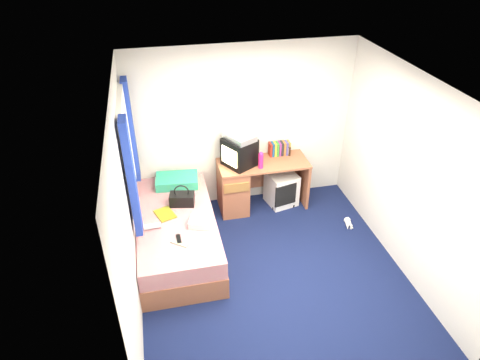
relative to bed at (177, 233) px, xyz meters
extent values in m
plane|color=#0C1438|center=(1.10, -0.70, -0.27)|extent=(3.40, 3.40, 0.00)
plane|color=white|center=(1.10, -0.70, 2.13)|extent=(3.40, 3.40, 0.00)
plane|color=silver|center=(1.10, 1.00, 0.93)|extent=(3.20, 0.00, 3.20)
plane|color=silver|center=(1.10, -2.40, 0.93)|extent=(3.20, 0.00, 3.20)
plane|color=silver|center=(-0.50, -0.70, 0.93)|extent=(0.00, 3.40, 3.40)
plane|color=silver|center=(2.70, -0.70, 0.93)|extent=(0.00, 3.40, 3.40)
cube|color=#A36143|center=(0.00, 0.00, -0.12)|extent=(1.00, 2.00, 0.30)
cube|color=olive|center=(0.50, -0.40, -0.11)|extent=(0.02, 0.70, 0.18)
cube|color=silver|center=(0.00, 0.00, 0.15)|extent=(0.98, 1.98, 0.24)
cube|color=teal|center=(0.10, 0.73, 0.34)|extent=(0.62, 0.43, 0.13)
cube|color=#A36143|center=(1.34, 0.72, 0.47)|extent=(1.30, 0.55, 0.03)
cube|color=#A36143|center=(0.89, 0.72, 0.09)|extent=(0.40, 0.52, 0.72)
cube|color=#A36143|center=(1.97, 0.72, 0.09)|extent=(0.04, 0.52, 0.72)
cube|color=#A36143|center=(1.59, 0.97, 0.18)|extent=(0.78, 0.03, 0.55)
cube|color=white|center=(1.65, 0.72, -0.01)|extent=(0.49, 0.49, 0.51)
cube|color=black|center=(1.00, 0.74, 0.68)|extent=(0.53, 0.54, 0.40)
cube|color=beige|center=(0.84, 0.65, 0.68)|extent=(0.17, 0.27, 0.25)
cube|color=silver|center=(1.00, 0.74, 0.92)|extent=(0.46, 0.51, 0.08)
cube|color=maroon|center=(1.49, 0.90, 0.58)|extent=(0.03, 0.13, 0.20)
cube|color=navy|center=(1.53, 0.90, 0.58)|extent=(0.03, 0.13, 0.20)
cube|color=gold|center=(1.56, 0.90, 0.58)|extent=(0.03, 0.13, 0.20)
cube|color=#337F33|center=(1.60, 0.90, 0.58)|extent=(0.03, 0.13, 0.20)
cube|color=#7F337F|center=(1.63, 0.90, 0.58)|extent=(0.03, 0.13, 0.20)
cube|color=#262626|center=(1.67, 0.90, 0.58)|extent=(0.03, 0.13, 0.20)
cube|color=#B26633|center=(1.70, 0.90, 0.58)|extent=(0.03, 0.13, 0.20)
cube|color=#4C4C99|center=(1.74, 0.90, 0.58)|extent=(0.03, 0.13, 0.20)
cube|color=olive|center=(1.77, 0.90, 0.58)|extent=(0.03, 0.13, 0.20)
cube|color=black|center=(1.76, 0.88, 0.55)|extent=(0.05, 0.12, 0.14)
cylinder|color=#EE2172|center=(1.27, 0.59, 0.59)|extent=(0.08, 0.08, 0.22)
cylinder|color=white|center=(1.26, 0.74, 0.57)|extent=(0.06, 0.06, 0.18)
cube|color=black|center=(0.12, 0.24, 0.35)|extent=(0.35, 0.24, 0.16)
torus|color=black|center=(0.12, 0.24, 0.47)|extent=(0.19, 0.06, 0.20)
cube|color=silver|center=(0.29, -0.24, 0.32)|extent=(0.32, 0.30, 0.09)
cube|color=yellow|center=(-0.12, 0.06, 0.28)|extent=(0.29, 0.34, 0.01)
cylinder|color=silver|center=(-0.29, -0.19, 0.31)|extent=(0.20, 0.08, 0.07)
cube|color=gold|center=(0.00, -0.54, 0.28)|extent=(0.21, 0.18, 0.01)
cube|color=black|center=(0.00, -0.47, 0.28)|extent=(0.05, 0.16, 0.02)
cube|color=silver|center=(-0.48, 0.20, 1.18)|extent=(0.02, 0.90, 1.10)
cube|color=white|center=(-0.47, 0.20, 1.77)|extent=(0.06, 1.06, 0.08)
cube|color=white|center=(-0.47, 0.20, 0.59)|extent=(0.06, 1.06, 0.08)
cube|color=navy|center=(-0.43, -0.39, 1.13)|extent=(0.08, 0.24, 1.40)
cube|color=navy|center=(-0.43, 0.79, 1.13)|extent=(0.08, 0.24, 1.40)
cone|color=white|center=(2.44, -0.06, -0.23)|extent=(0.09, 0.22, 0.09)
cone|color=white|center=(2.40, -0.06, -0.23)|extent=(0.17, 0.24, 0.09)
camera|label=1|loc=(-0.12, -4.40, 3.57)|focal=32.00mm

